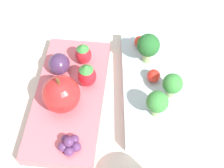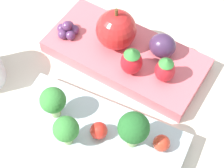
{
  "view_description": "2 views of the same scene",
  "coord_description": "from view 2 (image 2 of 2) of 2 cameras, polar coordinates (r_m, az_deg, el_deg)",
  "views": [
    {
      "loc": [
        0.27,
        -0.0,
        0.43
      ],
      "look_at": [
        -0.0,
        -0.0,
        0.03
      ],
      "focal_mm": 50.0,
      "sensor_mm": 36.0,
      "label": 1
    },
    {
      "loc": [
        -0.12,
        0.23,
        0.43
      ],
      "look_at": [
        -0.0,
        -0.0,
        0.03
      ],
      "focal_mm": 60.0,
      "sensor_mm": 36.0,
      "label": 2
    }
  ],
  "objects": [
    {
      "name": "ground_plane",
      "position": [
        0.5,
        -0.34,
        -2.17
      ],
      "size": [
        4.0,
        4.0,
        0.0
      ],
      "primitive_type": "plane",
      "color": "beige"
    },
    {
      "name": "bento_box_savoury",
      "position": [
        0.46,
        -2.36,
        -8.05
      ],
      "size": [
        0.22,
        0.1,
        0.02
      ],
      "color": "silver",
      "rests_on": "ground_plane"
    },
    {
      "name": "bento_box_fruit",
      "position": [
        0.53,
        2.04,
        4.42
      ],
      "size": [
        0.23,
        0.13,
        0.02
      ],
      "color": "#DB6670",
      "rests_on": "ground_plane"
    },
    {
      "name": "broccoli_floret_0",
      "position": [
        0.42,
        3.31,
        -6.79
      ],
      "size": [
        0.04,
        0.04,
        0.06
      ],
      "color": "#93B770",
      "rests_on": "bento_box_savoury"
    },
    {
      "name": "broccoli_floret_1",
      "position": [
        0.45,
        -8.97,
        -2.58
      ],
      "size": [
        0.03,
        0.03,
        0.05
      ],
      "color": "#93B770",
      "rests_on": "bento_box_savoury"
    },
    {
      "name": "broccoli_floret_2",
      "position": [
        0.43,
        -7.0,
        -6.93
      ],
      "size": [
        0.03,
        0.03,
        0.05
      ],
      "color": "#93B770",
      "rests_on": "bento_box_savoury"
    },
    {
      "name": "cherry_tomato_0",
      "position": [
        0.44,
        7.56,
        -8.93
      ],
      "size": [
        0.02,
        0.02,
        0.02
      ],
      "color": "red",
      "rests_on": "bento_box_savoury"
    },
    {
      "name": "cherry_tomato_1",
      "position": [
        0.44,
        -2.03,
        -7.1
      ],
      "size": [
        0.02,
        0.02,
        0.02
      ],
      "color": "red",
      "rests_on": "bento_box_savoury"
    },
    {
      "name": "apple",
      "position": [
        0.51,
        0.64,
        8.3
      ],
      "size": [
        0.06,
        0.06,
        0.07
      ],
      "color": "red",
      "rests_on": "bento_box_fruit"
    },
    {
      "name": "strawberry_0",
      "position": [
        0.49,
        8.11,
        2.23
      ],
      "size": [
        0.03,
        0.03,
        0.04
      ],
      "color": "red",
      "rests_on": "bento_box_fruit"
    },
    {
      "name": "strawberry_1",
      "position": [
        0.49,
        3.0,
        3.53
      ],
      "size": [
        0.03,
        0.03,
        0.04
      ],
      "color": "red",
      "rests_on": "bento_box_fruit"
    },
    {
      "name": "plum",
      "position": [
        0.51,
        7.69,
        5.81
      ],
      "size": [
        0.04,
        0.03,
        0.03
      ],
      "color": "#42284C",
      "rests_on": "bento_box_fruit"
    },
    {
      "name": "grape_cluster",
      "position": [
        0.54,
        -6.78,
        8.19
      ],
      "size": [
        0.03,
        0.03,
        0.02
      ],
      "color": "#562D5B",
      "rests_on": "bento_box_fruit"
    }
  ]
}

